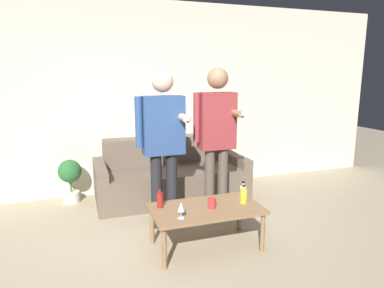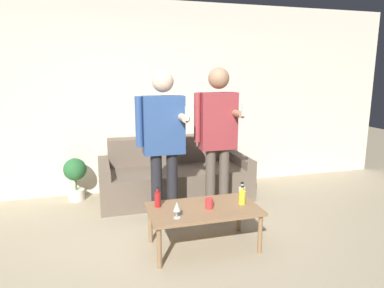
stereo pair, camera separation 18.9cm
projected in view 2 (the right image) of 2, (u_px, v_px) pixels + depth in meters
The scene contains 12 objects.
ground_plane at pixel (179, 266), 3.07m from camera, with size 16.00×16.00×0.00m, color tan.
wall_back at pixel (142, 98), 4.91m from camera, with size 8.00×0.06×2.70m.
couch at pixel (174, 176), 4.79m from camera, with size 2.03×0.92×0.81m.
coffee_table at pixel (204, 212), 3.33m from camera, with size 1.07×0.60×0.42m.
bottle_orange at pixel (242, 197), 3.40m from camera, with size 0.07×0.07×0.19m.
bottle_green at pixel (242, 193), 3.50m from camera, with size 0.07×0.07×0.19m.
bottle_dark at pixel (158, 199), 3.33m from camera, with size 0.06×0.06×0.20m.
wine_glass_near at pixel (177, 207), 3.06m from camera, with size 0.07×0.07×0.15m.
cup_on_table at pixel (209, 203), 3.29m from camera, with size 0.08×0.08×0.10m.
person_standing_left at pixel (163, 137), 3.71m from camera, with size 0.52×0.45×1.73m.
person_standing_right at pixel (218, 132), 3.86m from camera, with size 0.49×0.44×1.76m.
potted_plant at pixel (75, 174), 4.62m from camera, with size 0.30×0.30×0.58m.
Camera 2 is at (-0.65, -2.72, 1.69)m, focal length 32.00 mm.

